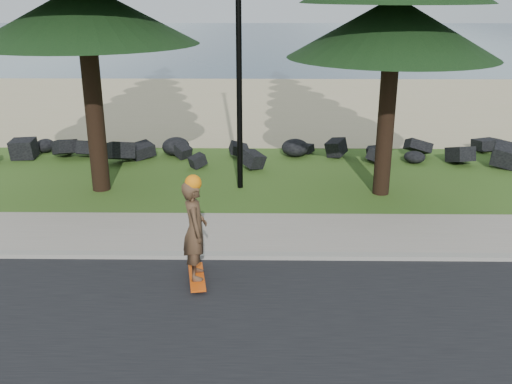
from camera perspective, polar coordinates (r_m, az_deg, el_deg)
ground at (r=11.59m, az=-2.21°, el=-4.70°), size 160.00×160.00×0.00m
road at (r=7.71m, az=-3.97°, el=-18.48°), size 160.00×7.00×0.02m
kerb at (r=10.75m, az=-2.46°, el=-6.42°), size 160.00×0.20×0.10m
sidewalk at (r=11.75m, az=-2.17°, el=-4.12°), size 160.00×2.00×0.08m
beach_sand at (r=25.50m, az=-0.57°, el=8.81°), size 160.00×15.00×0.01m
ocean at (r=61.74m, az=0.23°, el=15.13°), size 160.00×58.00×0.01m
seawall_boulders at (r=16.85m, az=-1.26°, el=3.15°), size 60.00×2.40×1.10m
lamp_post at (r=13.78m, az=-1.75°, el=16.96°), size 0.25×0.14×8.14m
skateboarder at (r=9.59m, az=-6.12°, el=-3.84°), size 0.51×1.06×1.92m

